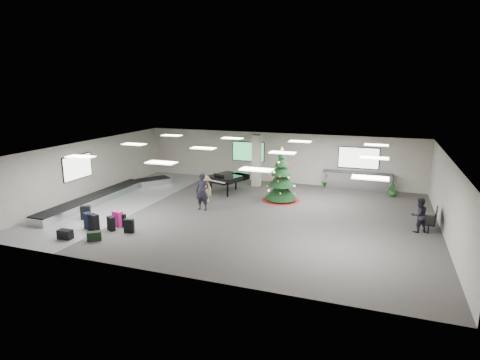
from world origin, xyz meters
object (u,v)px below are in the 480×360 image
(service_counter, at_px, (357,181))
(bench, at_px, (433,218))
(christmas_tree, at_px, (281,182))
(grand_piano, at_px, (227,178))
(traveler_b, at_px, (206,190))
(pink_suitcase, at_px, (118,219))
(potted_plant_right, at_px, (393,190))
(baggage_carousel, at_px, (108,195))
(traveler_a, at_px, (202,192))
(traveler_bench, at_px, (419,215))
(potted_plant_left, at_px, (326,181))

(service_counter, xyz_separation_m, bench, (3.60, -6.00, -0.02))
(christmas_tree, height_order, bench, christmas_tree)
(grand_piano, xyz_separation_m, bench, (10.74, -2.80, -0.34))
(service_counter, distance_m, traveler_b, 9.28)
(pink_suitcase, bearing_deg, grand_piano, 84.10)
(christmas_tree, bearing_deg, potted_plant_right, 26.88)
(baggage_carousel, relative_size, grand_piano, 3.83)
(pink_suitcase, distance_m, traveler_b, 5.17)
(christmas_tree, height_order, grand_piano, christmas_tree)
(christmas_tree, bearing_deg, traveler_a, -137.52)
(baggage_carousel, distance_m, grand_piano, 6.74)
(traveler_a, bearing_deg, pink_suitcase, -128.07)
(bench, relative_size, traveler_bench, 1.01)
(bench, height_order, traveler_b, traveler_b)
(christmas_tree, relative_size, traveler_b, 1.98)
(christmas_tree, relative_size, traveler_a, 1.57)
(pink_suitcase, bearing_deg, potted_plant_right, 52.16)
(traveler_b, bearing_deg, christmas_tree, 57.58)
(potted_plant_left, bearing_deg, bench, -47.24)
(baggage_carousel, height_order, potted_plant_right, potted_plant_right)
(service_counter, distance_m, bench, 7.00)
(traveler_b, bearing_deg, grand_piano, 115.03)
(pink_suitcase, relative_size, traveler_bench, 0.48)
(traveler_a, bearing_deg, service_counter, 41.96)
(grand_piano, bearing_deg, service_counter, 43.55)
(christmas_tree, xyz_separation_m, potted_plant_right, (5.79, 2.94, -0.63))
(grand_piano, relative_size, potted_plant_left, 2.77)
(pink_suitcase, bearing_deg, bench, 31.10)
(traveler_a, xyz_separation_m, traveler_bench, (10.03, 0.28, -0.19))
(traveler_bench, bearing_deg, traveler_b, -36.11)
(pink_suitcase, height_order, traveler_a, traveler_a)
(baggage_carousel, distance_m, traveler_bench, 15.85)
(baggage_carousel, relative_size, service_counter, 2.40)
(pink_suitcase, xyz_separation_m, christmas_tree, (5.84, 6.52, 0.67))
(service_counter, distance_m, christmas_tree, 5.32)
(grand_piano, relative_size, traveler_a, 1.34)
(service_counter, height_order, potted_plant_left, service_counter)
(traveler_b, height_order, potted_plant_left, traveler_b)
(baggage_carousel, distance_m, traveler_b, 5.61)
(traveler_b, bearing_deg, traveler_bench, 25.60)
(service_counter, bearing_deg, christmas_tree, -134.70)
(traveler_bench, height_order, potted_plant_left, traveler_bench)
(traveler_b, bearing_deg, potted_plant_left, 75.06)
(christmas_tree, distance_m, traveler_bench, 7.27)
(grand_piano, relative_size, bench, 1.67)
(bench, bearing_deg, traveler_a, -166.91)
(traveler_a, bearing_deg, potted_plant_left, 49.79)
(traveler_b, distance_m, potted_plant_left, 7.81)
(traveler_a, height_order, potted_plant_left, traveler_a)
(baggage_carousel, height_order, pink_suitcase, pink_suitcase)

